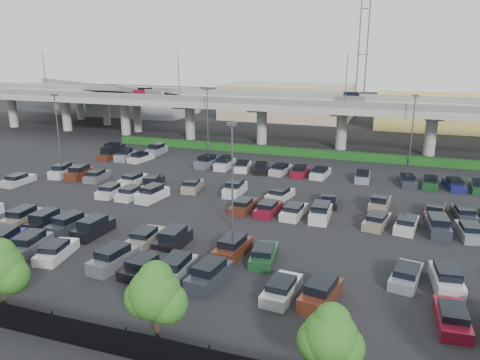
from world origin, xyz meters
name	(u,v)px	position (x,y,z in m)	size (l,w,h in m)	color
ground	(257,204)	(0.00, 0.00, 0.00)	(280.00, 280.00, 0.00)	black
overpass	(312,107)	(-0.21, 32.03, 6.97)	(150.00, 13.00, 15.80)	gray
on_ramp	(93,92)	(-52.10, 43.05, 6.86)	(50.93, 30.13, 8.80)	gray
hedge	(303,152)	(0.00, 25.00, 0.55)	(66.00, 1.60, 1.10)	#103911
fence	(111,340)	(-0.05, -28.00, 0.90)	(70.00, 0.10, 2.00)	black
tree_row	(133,289)	(0.70, -26.53, 3.52)	(65.07, 3.66, 5.94)	#332316
parked_cars	(242,210)	(-0.39, -4.18, 0.64)	(63.10, 41.58, 1.67)	maroon
light_poles	(228,143)	(-4.13, 2.00, 6.24)	(66.90, 48.38, 10.30)	#49484D
distant_buildings	(393,108)	(12.38, 61.81, 3.74)	(138.00, 24.00, 9.00)	gray
comm_tower	(363,52)	(4.00, 74.00, 15.61)	(2.40, 2.40, 30.00)	#49484D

